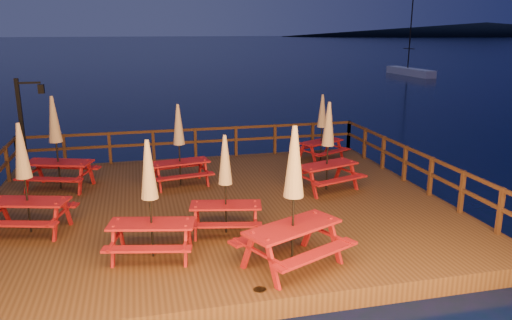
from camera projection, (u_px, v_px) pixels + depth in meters
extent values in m
plane|color=black|center=(218.00, 218.00, 13.36)|extent=(500.00, 500.00, 0.00)
cube|color=#472D17|center=(218.00, 211.00, 13.31)|extent=(12.00, 10.00, 0.40)
cylinder|color=#371B11|center=(29.00, 191.00, 16.49)|extent=(0.24, 0.24, 1.40)
cylinder|color=#371B11|center=(197.00, 179.00, 17.76)|extent=(0.24, 0.24, 1.40)
cylinder|color=#371B11|center=(344.00, 169.00, 19.03)|extent=(0.24, 0.24, 1.40)
cube|color=#371B11|center=(195.00, 129.00, 17.54)|extent=(11.70, 0.06, 0.09)
cube|color=#371B11|center=(195.00, 142.00, 17.65)|extent=(11.70, 0.06, 0.09)
cube|color=#371B11|center=(55.00, 151.00, 16.61)|extent=(0.10, 0.10, 1.10)
cube|color=#371B11|center=(195.00, 143.00, 17.67)|extent=(0.10, 0.10, 1.10)
cube|color=#371B11|center=(320.00, 137.00, 18.73)|extent=(0.10, 0.10, 1.10)
cube|color=#371B11|center=(11.00, 160.00, 15.43)|extent=(0.10, 0.10, 1.10)
cube|color=#371B11|center=(419.00, 153.00, 14.31)|extent=(0.06, 9.70, 0.09)
cube|color=#371B11|center=(417.00, 168.00, 14.43)|extent=(0.06, 9.70, 0.09)
cube|color=#371B11|center=(417.00, 169.00, 14.44)|extent=(0.10, 0.10, 1.10)
cube|color=#371B11|center=(360.00, 141.00, 18.08)|extent=(0.10, 0.10, 1.10)
cube|color=black|center=(22.00, 126.00, 15.88)|extent=(0.12, 0.12, 3.00)
cube|color=black|center=(29.00, 83.00, 15.61)|extent=(0.70, 0.06, 0.06)
cube|color=black|center=(41.00, 89.00, 15.74)|extent=(0.18, 0.18, 0.28)
sphere|color=#FFC366|center=(41.00, 89.00, 15.74)|extent=(0.14, 0.14, 0.14)
ellipsoid|color=black|center=(486.00, 29.00, 270.31)|extent=(230.40, 86.40, 7.00)
cube|color=white|center=(410.00, 73.00, 52.04)|extent=(1.63, 7.35, 0.94)
cylinder|color=black|center=(411.00, 22.00, 51.19)|extent=(0.12, 0.12, 10.42)
cylinder|color=black|center=(409.00, 49.00, 51.90)|extent=(0.18, 1.88, 0.08)
cube|color=maroon|center=(226.00, 205.00, 11.24)|extent=(1.69, 0.93, 0.04)
cube|color=maroon|center=(227.00, 208.00, 11.82)|extent=(1.61, 0.57, 0.04)
cube|color=maroon|center=(225.00, 225.00, 10.79)|extent=(1.61, 0.57, 0.04)
cube|color=maroon|center=(198.00, 214.00, 11.59)|extent=(0.07, 0.10, 0.66)
cube|color=maroon|center=(196.00, 224.00, 11.02)|extent=(0.07, 0.10, 0.66)
cube|color=maroon|center=(255.00, 214.00, 11.62)|extent=(0.07, 0.10, 0.66)
cube|color=maroon|center=(256.00, 223.00, 11.06)|extent=(0.07, 0.10, 0.66)
cylinder|color=black|center=(225.00, 186.00, 11.12)|extent=(0.04, 0.04, 2.21)
cone|color=#A38165|center=(225.00, 160.00, 10.96)|extent=(0.32, 0.32, 1.11)
sphere|color=black|center=(225.00, 137.00, 10.83)|extent=(0.06, 0.06, 0.06)
cube|color=maroon|center=(58.00, 162.00, 14.30)|extent=(2.02, 1.31, 0.05)
cube|color=maroon|center=(69.00, 167.00, 14.99)|extent=(1.88, 0.89, 0.05)
cube|color=maroon|center=(49.00, 179.00, 13.78)|extent=(1.88, 0.89, 0.05)
cube|color=maroon|center=(40.00, 171.00, 14.81)|extent=(0.09, 0.12, 0.79)
cube|color=maroon|center=(27.00, 178.00, 14.15)|extent=(0.09, 0.12, 0.79)
cube|color=maroon|center=(91.00, 173.00, 14.67)|extent=(0.09, 0.12, 0.79)
cube|color=maroon|center=(81.00, 180.00, 14.00)|extent=(0.09, 0.12, 0.79)
cylinder|color=black|center=(56.00, 145.00, 14.17)|extent=(0.05, 0.05, 2.62)
cone|color=#A38165|center=(54.00, 119.00, 13.98)|extent=(0.38, 0.38, 1.31)
sphere|color=black|center=(51.00, 98.00, 13.82)|extent=(0.07, 0.07, 0.07)
cube|color=maroon|center=(327.00, 165.00, 14.23)|extent=(1.90, 1.22, 0.05)
cube|color=maroon|center=(314.00, 170.00, 14.79)|extent=(1.77, 0.82, 0.05)
cube|color=maroon|center=(340.00, 180.00, 13.82)|extent=(1.77, 0.82, 0.05)
cube|color=maroon|center=(299.00, 178.00, 14.21)|extent=(0.09, 0.11, 0.74)
cube|color=maroon|center=(313.00, 184.00, 13.68)|extent=(0.09, 0.11, 0.74)
cube|color=maroon|center=(339.00, 171.00, 14.97)|extent=(0.09, 0.11, 0.74)
cube|color=maroon|center=(354.00, 176.00, 14.44)|extent=(0.09, 0.11, 0.74)
cylinder|color=black|center=(328.00, 148.00, 14.10)|extent=(0.04, 0.04, 2.47)
cone|color=#A38165|center=(329.00, 124.00, 13.92)|extent=(0.36, 0.36, 1.23)
sphere|color=black|center=(329.00, 104.00, 13.77)|extent=(0.07, 0.07, 0.07)
cube|color=maroon|center=(152.00, 224.00, 10.04)|extent=(1.82, 1.02, 0.05)
cube|color=maroon|center=(157.00, 226.00, 10.67)|extent=(1.73, 0.63, 0.05)
cube|color=maroon|center=(147.00, 249.00, 9.56)|extent=(1.73, 0.63, 0.05)
cube|color=maroon|center=(121.00, 234.00, 10.42)|extent=(0.08, 0.11, 0.71)
cube|color=maroon|center=(113.00, 247.00, 9.82)|extent=(0.08, 0.11, 0.71)
cube|color=maroon|center=(189.00, 234.00, 10.45)|extent=(0.08, 0.11, 0.71)
cube|color=maroon|center=(186.00, 246.00, 9.85)|extent=(0.08, 0.11, 0.71)
cylinder|color=black|center=(150.00, 202.00, 9.92)|extent=(0.04, 0.04, 2.38)
cone|color=#A38165|center=(148.00, 169.00, 9.75)|extent=(0.34, 0.34, 1.19)
sphere|color=black|center=(147.00, 142.00, 9.60)|extent=(0.07, 0.07, 0.07)
cube|color=maroon|center=(27.00, 202.00, 11.24)|extent=(1.90, 1.14, 0.05)
cube|color=maroon|center=(41.00, 205.00, 11.89)|extent=(1.79, 0.74, 0.05)
cube|color=maroon|center=(16.00, 224.00, 10.74)|extent=(1.79, 0.74, 0.05)
cube|color=maroon|center=(5.00, 211.00, 11.67)|extent=(0.08, 0.11, 0.74)
cube|color=maroon|center=(67.00, 212.00, 11.63)|extent=(0.08, 0.11, 0.74)
cube|color=maroon|center=(55.00, 223.00, 11.00)|extent=(0.08, 0.11, 0.74)
cylinder|color=black|center=(25.00, 181.00, 11.11)|extent=(0.04, 0.04, 2.47)
cone|color=#A38165|center=(21.00, 151.00, 10.93)|extent=(0.36, 0.36, 1.24)
sphere|color=black|center=(18.00, 125.00, 10.78)|extent=(0.07, 0.07, 0.07)
cube|color=maroon|center=(321.00, 142.00, 17.37)|extent=(1.74, 1.28, 0.05)
cube|color=maroon|center=(310.00, 146.00, 17.85)|extent=(1.57, 0.94, 0.05)
cube|color=maroon|center=(333.00, 152.00, 17.04)|extent=(1.57, 0.94, 0.05)
cube|color=maroon|center=(301.00, 152.00, 17.27)|extent=(0.09, 0.10, 0.68)
cube|color=maroon|center=(314.00, 156.00, 16.82)|extent=(0.09, 0.10, 0.68)
cube|color=maroon|center=(328.00, 147.00, 18.10)|extent=(0.09, 0.10, 0.68)
cube|color=maroon|center=(340.00, 150.00, 17.65)|extent=(0.09, 0.10, 0.68)
cylinder|color=black|center=(322.00, 129.00, 17.25)|extent=(0.04, 0.04, 2.25)
cone|color=#A38165|center=(322.00, 111.00, 17.09)|extent=(0.32, 0.32, 1.13)
sphere|color=black|center=(323.00, 96.00, 16.96)|extent=(0.06, 0.06, 0.06)
cube|color=maroon|center=(293.00, 227.00, 9.62)|extent=(2.10, 1.52, 0.05)
cube|color=maroon|center=(271.00, 232.00, 10.20)|extent=(1.91, 1.10, 0.05)
cube|color=maroon|center=(316.00, 254.00, 9.21)|extent=(1.91, 1.10, 0.05)
cube|color=maroon|center=(248.00, 251.00, 9.51)|extent=(0.11, 0.13, 0.82)
cube|color=maroon|center=(272.00, 265.00, 8.96)|extent=(0.11, 0.13, 0.82)
cube|color=maroon|center=(309.00, 230.00, 10.49)|extent=(0.11, 0.13, 0.82)
cube|color=maroon|center=(335.00, 242.00, 9.95)|extent=(0.11, 0.13, 0.82)
cylinder|color=black|center=(293.00, 200.00, 9.48)|extent=(0.05, 0.05, 2.72)
cone|color=#A38165|center=(294.00, 162.00, 9.28)|extent=(0.39, 0.39, 1.36)
sphere|color=black|center=(295.00, 128.00, 9.12)|extent=(0.08, 0.08, 0.08)
cube|color=maroon|center=(180.00, 162.00, 14.64)|extent=(1.78, 0.94, 0.05)
cube|color=maroon|center=(175.00, 167.00, 15.21)|extent=(1.71, 0.55, 0.05)
cube|color=maroon|center=(185.00, 176.00, 14.21)|extent=(1.71, 0.55, 0.05)
cube|color=maroon|center=(154.00, 174.00, 14.73)|extent=(0.07, 0.10, 0.70)
cube|color=maroon|center=(159.00, 179.00, 14.18)|extent=(0.07, 0.10, 0.70)
cube|color=maroon|center=(200.00, 168.00, 15.28)|extent=(0.07, 0.10, 0.70)
cube|color=maroon|center=(206.00, 174.00, 14.73)|extent=(0.07, 0.10, 0.70)
cylinder|color=black|center=(179.00, 147.00, 14.52)|extent=(0.04, 0.04, 2.35)
cone|color=#A38165|center=(178.00, 124.00, 14.35)|extent=(0.34, 0.34, 1.17)
sphere|color=black|center=(178.00, 106.00, 14.21)|extent=(0.07, 0.07, 0.07)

